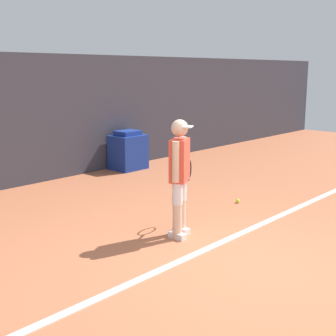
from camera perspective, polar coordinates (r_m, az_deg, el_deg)
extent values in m
plane|color=#B76642|center=(5.41, 8.77, -11.79)|extent=(24.00, 24.00, 0.00)
cube|color=white|center=(5.73, 3.79, -10.25)|extent=(21.60, 0.10, 0.01)
cylinder|color=beige|center=(6.10, 1.12, -6.55)|extent=(0.12, 0.12, 0.46)
cylinder|color=white|center=(6.00, 1.14, -3.17)|extent=(0.14, 0.14, 0.28)
cube|color=white|center=(6.17, 1.12, -8.24)|extent=(0.10, 0.24, 0.08)
cylinder|color=beige|center=(6.31, 1.62, -5.94)|extent=(0.12, 0.12, 0.46)
cylinder|color=white|center=(6.20, 1.64, -2.66)|extent=(0.14, 0.14, 0.28)
cube|color=white|center=(6.37, 1.61, -7.59)|extent=(0.10, 0.24, 0.08)
cube|color=#E54C38|center=(6.01, 1.41, 0.95)|extent=(0.39, 0.33, 0.55)
sphere|color=beige|center=(5.94, 1.43, 4.89)|extent=(0.22, 0.22, 0.22)
cube|color=white|center=(5.92, 2.38, 5.05)|extent=(0.21, 0.19, 0.02)
cylinder|color=beige|center=(5.82, 0.95, 0.75)|extent=(0.09, 0.09, 0.52)
cylinder|color=beige|center=(6.19, 1.85, 1.43)|extent=(0.09, 0.09, 0.52)
cylinder|color=black|center=(6.34, 2.04, -0.73)|extent=(0.19, 0.12, 0.03)
torus|color=black|center=(6.57, 2.53, -0.28)|extent=(0.28, 0.16, 0.31)
sphere|color=#D1E533|center=(7.85, 8.50, -3.99)|extent=(0.07, 0.07, 0.07)
cube|color=navy|center=(10.38, -4.89, 1.94)|extent=(0.71, 0.59, 0.76)
cube|color=navy|center=(10.31, -4.93, 4.29)|extent=(0.50, 0.41, 0.10)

